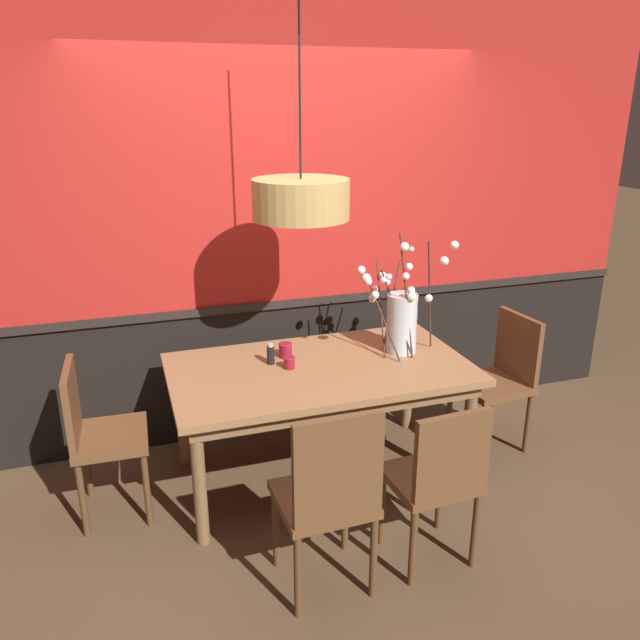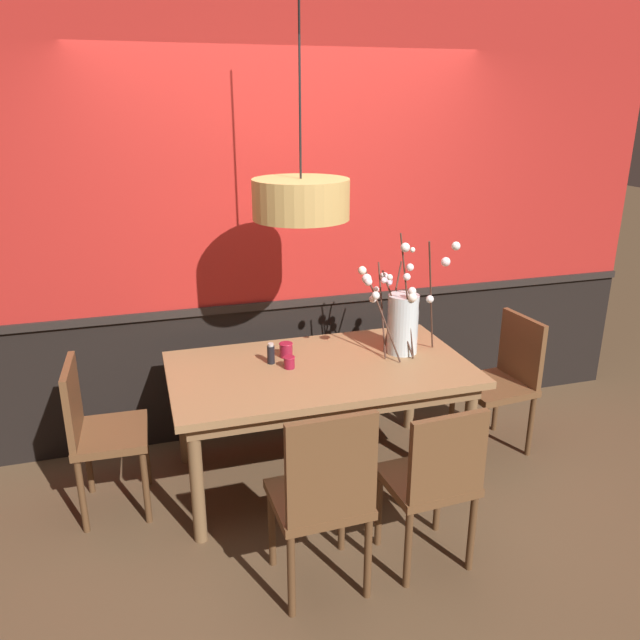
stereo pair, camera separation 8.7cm
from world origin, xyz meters
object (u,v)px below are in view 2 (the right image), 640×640
at_px(candle_holder_nearer_center, 289,362).
at_px(chair_head_west_end, 97,428).
at_px(candle_holder_nearer_edge, 286,350).
at_px(pendant_lamp, 301,199).
at_px(dining_table, 320,379).
at_px(chair_near_side_right, 434,478).
at_px(condiment_bottle, 271,354).
at_px(chair_head_east_end, 504,376).
at_px(chair_near_side_left, 324,493).
at_px(chair_far_side_right, 317,342).
at_px(chair_far_side_left, 254,351).
at_px(vase_with_blossoms, 402,321).

bearing_deg(candle_holder_nearer_center, chair_head_west_end, 179.71).
bearing_deg(candle_holder_nearer_edge, pendant_lamp, -68.87).
bearing_deg(candle_holder_nearer_edge, dining_table, -51.67).
xyz_separation_m(chair_near_side_right, condiment_bottle, (-0.55, 1.04, 0.29)).
bearing_deg(chair_head_east_end, dining_table, 180.00).
height_order(candle_holder_nearer_edge, condiment_bottle, condiment_bottle).
distance_m(chair_near_side_right, candle_holder_nearer_center, 1.08).
bearing_deg(chair_head_east_end, pendant_lamp, 178.31).
distance_m(chair_head_east_end, chair_near_side_right, 1.32).
distance_m(chair_head_east_end, chair_near_side_left, 1.78).
relative_size(chair_near_side_right, chair_far_side_right, 0.95).
bearing_deg(dining_table, chair_far_side_left, 103.30).
relative_size(chair_head_east_end, condiment_bottle, 7.14).
xyz_separation_m(chair_head_east_end, candle_holder_nearer_edge, (-1.40, 0.20, 0.27)).
relative_size(candle_holder_nearer_center, pendant_lamp, 0.05).
bearing_deg(pendant_lamp, dining_table, -22.75).
relative_size(chair_near_side_right, vase_with_blossoms, 1.17).
bearing_deg(chair_head_east_end, candle_holder_nearer_center, 178.98).
bearing_deg(chair_near_side_right, chair_head_west_end, 148.55).
bearing_deg(chair_head_west_end, chair_head_east_end, -0.71).
distance_m(chair_near_side_left, chair_head_west_end, 1.38).
bearing_deg(vase_with_blossoms, chair_near_side_left, -128.86).
bearing_deg(candle_holder_nearer_edge, condiment_bottle, -146.54).
xyz_separation_m(chair_far_side_right, condiment_bottle, (-0.51, -0.76, 0.27)).
bearing_deg(chair_head_east_end, chair_far_side_left, 147.87).
bearing_deg(candle_holder_nearer_center, chair_far_side_left, 92.54).
bearing_deg(vase_with_blossoms, chair_far_side_right, 109.41).
distance_m(chair_head_east_end, condiment_bottle, 1.54).
height_order(chair_near_side_right, vase_with_blossoms, vase_with_blossoms).
bearing_deg(condiment_bottle, chair_far_side_right, 56.16).
height_order(vase_with_blossoms, candle_holder_nearer_center, vase_with_blossoms).
height_order(chair_head_east_end, chair_far_side_left, chair_head_east_end).
xyz_separation_m(chair_far_side_right, chair_far_side_left, (-0.46, 0.04, -0.03)).
distance_m(chair_head_east_end, candle_holder_nearer_edge, 1.44).
distance_m(chair_far_side_right, vase_with_blossoms, 0.96).
relative_size(chair_head_west_end, candle_holder_nearer_center, 12.65).
relative_size(chair_near_side_right, chair_far_side_left, 0.99).
height_order(chair_head_east_end, vase_with_blossoms, vase_with_blossoms).
xyz_separation_m(chair_head_east_end, condiment_bottle, (-1.51, 0.12, 0.29)).
height_order(dining_table, vase_with_blossoms, vase_with_blossoms).
distance_m(chair_far_side_right, candle_holder_nearer_center, 0.99).
distance_m(chair_head_east_end, chair_head_west_end, 2.50).
distance_m(chair_near_side_right, chair_far_side_right, 1.80).
bearing_deg(chair_head_west_end, candle_holder_nearer_edge, 8.49).
xyz_separation_m(chair_far_side_left, candle_holder_nearer_center, (0.04, -0.89, 0.27)).
height_order(dining_table, chair_near_side_left, chair_near_side_left).
relative_size(chair_near_side_left, candle_holder_nearer_edge, 11.10).
xyz_separation_m(chair_near_side_right, candle_holder_nearer_center, (-0.47, 0.94, 0.27)).
distance_m(dining_table, chair_far_side_left, 0.96).
distance_m(chair_far_side_left, candle_holder_nearer_center, 0.93).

